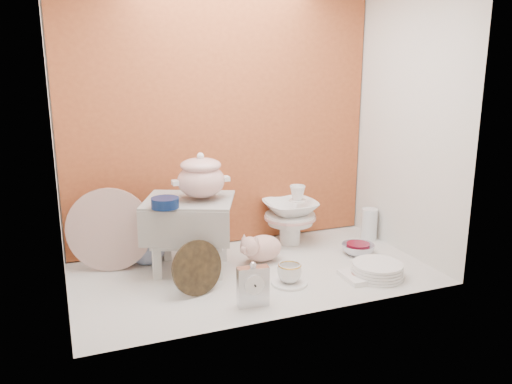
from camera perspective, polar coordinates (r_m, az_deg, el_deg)
ground at (r=2.69m, az=-0.24°, el=-8.83°), size 1.80×1.80×0.00m
niche_shell at (r=2.65m, az=-1.70°, el=11.52°), size 1.86×1.03×1.53m
step_stool at (r=2.69m, az=-7.24°, el=-4.67°), size 0.55×0.52×0.38m
soup_tureen at (r=2.60m, az=-6.07°, el=1.77°), size 0.32×0.32×0.24m
cobalt_bowl at (r=2.49m, az=-9.95°, el=-1.17°), size 0.15×0.15×0.05m
floral_platter at (r=2.76m, az=-15.81°, el=-4.03°), size 0.43×0.16×0.43m
blue_white_vase at (r=2.85m, az=-11.97°, el=-5.42°), size 0.22×0.22×0.22m
lacquer_tray at (r=2.43m, az=-6.48°, el=-8.28°), size 0.27×0.14×0.26m
mantel_clock at (r=2.31m, az=-0.34°, el=-10.12°), size 0.14×0.06×0.20m
plush_pig at (r=2.80m, az=0.75°, el=-6.14°), size 0.27×0.19×0.16m
teacup_saucer at (r=2.57m, az=3.68°, el=-9.93°), size 0.21×0.21×0.01m
gold_rim_teacup at (r=2.54m, az=3.70°, el=-8.85°), size 0.13×0.13×0.09m
lattice_dish at (r=2.67m, az=11.50°, el=-9.03°), size 0.19×0.19×0.03m
dinner_plate_stack at (r=2.70m, az=13.17°, el=-8.33°), size 0.28×0.28×0.07m
crystal_bowl at (r=2.98m, az=11.13°, el=-6.18°), size 0.19×0.19×0.06m
clear_glass_vase at (r=3.22m, az=12.33°, el=-3.45°), size 0.10×0.10×0.19m
porcelain_tower at (r=3.06m, az=3.77°, el=-2.51°), size 0.35×0.35×0.35m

